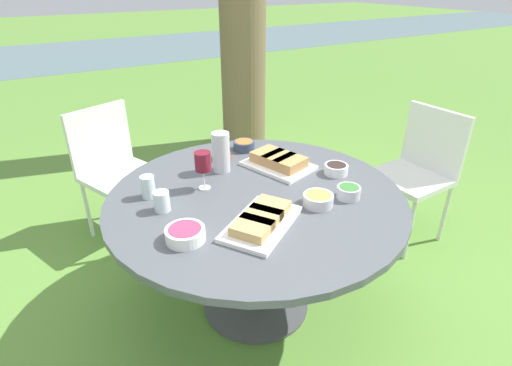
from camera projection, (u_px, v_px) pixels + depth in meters
name	position (u px, v px, depth m)	size (l,w,h in m)	color
ground_plane	(256.00, 303.00, 2.25)	(40.00, 40.00, 0.00)	#5B8C38
river_strip	(48.00, 56.00, 9.00)	(40.00, 4.28, 0.01)	slate
dining_table	(256.00, 211.00, 1.97)	(1.43, 1.43, 0.70)	#4C4C51
chair_near_left	(114.00, 163.00, 2.66)	(0.56, 0.55, 0.89)	silver
chair_far_back	(419.00, 165.00, 2.64)	(0.43, 0.45, 0.89)	silver
water_pitcher	(221.00, 152.00, 2.10)	(0.10, 0.09, 0.22)	silver
wine_glass	(203.00, 162.00, 1.91)	(0.08, 0.08, 0.19)	silver
platter_bread_main	(262.00, 220.00, 1.67)	(0.44, 0.39, 0.06)	white
platter_charcuterie	(279.00, 161.00, 2.17)	(0.34, 0.41, 0.07)	white
bowl_fries	(318.00, 199.00, 1.82)	(0.14, 0.14, 0.05)	silver
bowl_salad	(349.00, 192.00, 1.88)	(0.11, 0.11, 0.06)	silver
bowl_olives	(336.00, 169.00, 2.10)	(0.12, 0.12, 0.05)	white
bowl_dip_red	(185.00, 234.00, 1.58)	(0.16, 0.16, 0.05)	white
bowl_dip_cream	(222.00, 156.00, 2.27)	(0.10, 0.10, 0.04)	#B74733
bowl_roasted_veg	(244.00, 145.00, 2.39)	(0.13, 0.13, 0.06)	#334256
cup_water_near	(162.00, 201.00, 1.77)	(0.07, 0.07, 0.09)	silver
cup_water_far	(148.00, 187.00, 1.87)	(0.07, 0.07, 0.11)	silver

